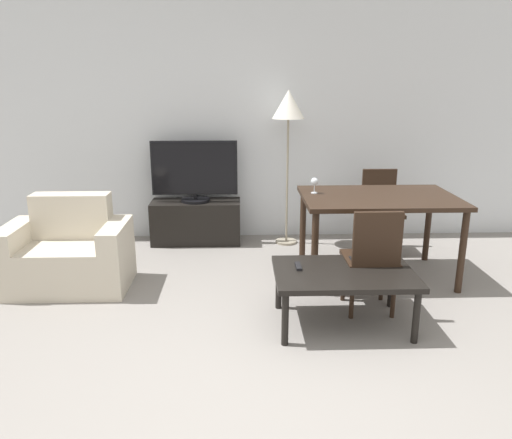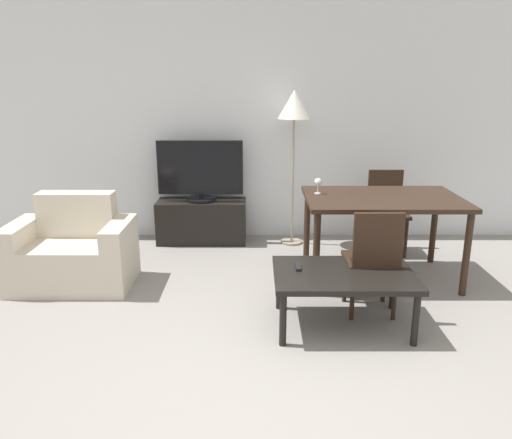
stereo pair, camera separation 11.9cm
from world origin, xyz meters
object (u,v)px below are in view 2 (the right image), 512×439
Objects in this scene: tv at (198,171)px; dining_table at (380,206)px; dining_chair_far at (384,207)px; remote_secondary at (352,262)px; floor_lamp at (292,111)px; remote_primary at (296,267)px; tv_stand at (200,221)px; coffee_table at (342,278)px; armchair at (71,253)px; wine_glass_left at (316,183)px; dining_chair_near at (371,257)px.

tv is 0.68× the size of dining_table.
dining_chair_far reaches higher than remote_secondary.
dining_table is 0.82× the size of floor_lamp.
dining_table is (1.76, -1.06, -0.12)m from tv.
dining_chair_far is (0.24, 0.77, -0.21)m from dining_table.
dining_table is 9.27× the size of remote_primary.
tv is 2.31m from remote_secondary.
tv_stand is 0.96× the size of coffee_table.
armchair is 2.30m from wine_glass_left.
dining_chair_far is 5.75× the size of remote_primary.
remote_secondary is (1.37, -1.83, 0.20)m from tv_stand.
dining_chair_far is at bearing -8.27° from tv.
dining_chair_near is 0.15m from remote_secondary.
tv is 2.18m from remote_primary.
tv_stand is 6.78× the size of wine_glass_left.
dining_table is 9.52× the size of wine_glass_left.
floor_lamp is at bearing 87.33° from remote_primary.
dining_chair_near is 5.75× the size of remote_secondary.
tv is at bearing 129.68° from dining_chair_near.
tv_stand reaches higher than remote_primary.
dining_chair_far reaches higher than armchair.
remote_secondary is at bearing -116.95° from dining_table.
dining_chair_near is (1.52, -1.83, 0.25)m from tv_stand.
remote_secondary is (1.37, -1.82, -0.37)m from tv.
floor_lamp is at bearing 29.64° from armchair.
tv_stand reaches higher than coffee_table.
coffee_table is 1.19× the size of dining_chair_near.
armchair is at bearing -172.99° from wine_glass_left.
dining_chair_near is at bearing -13.57° from armchair.
dining_table is at bearing -11.42° from wine_glass_left.
armchair reaches higher than dining_table.
dining_chair_far is 5.91× the size of wine_glass_left.
tv_stand is at bearing 129.64° from dining_chair_near.
coffee_table is 1.19× the size of dining_chair_far.
dining_chair_far is at bearing 38.54° from wine_glass_left.
floor_lamp is at bearing 100.58° from wine_glass_left.
floor_lamp is (1.02, -0.06, 1.22)m from tv_stand.
armchair is at bearing 160.81° from coffee_table.
remote_secondary is at bearing -14.28° from armchair.
tv is 0.56× the size of floor_lamp.
remote_primary is at bearing -104.42° from wine_glass_left.
armchair is 2.82m from dining_table.
coffee_table is at bearing -120.48° from remote_secondary.
tv is 0.91× the size of coffee_table.
wine_glass_left is at bearing -38.54° from tv.
tv_stand is 1.15× the size of dining_chair_far.
floor_lamp is 1.08m from wine_glass_left.
tv_stand is 2.39m from dining_chair_near.
dining_table is 1.61× the size of dining_chair_near.
dining_table is (0.50, 0.95, 0.30)m from coffee_table.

